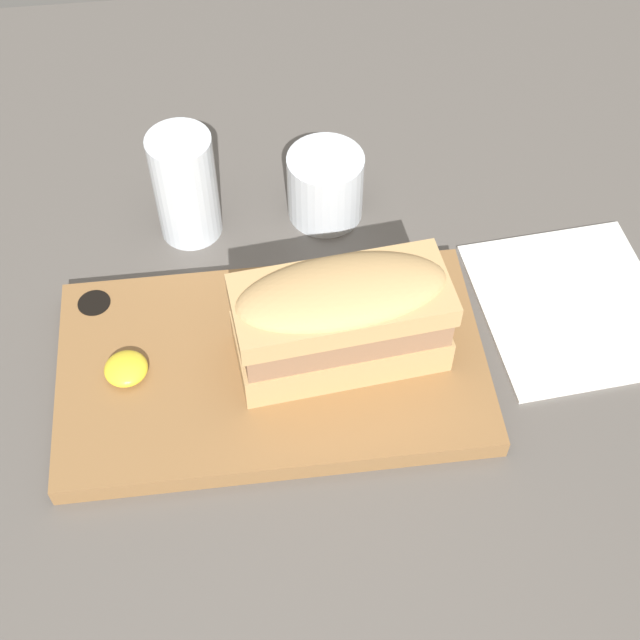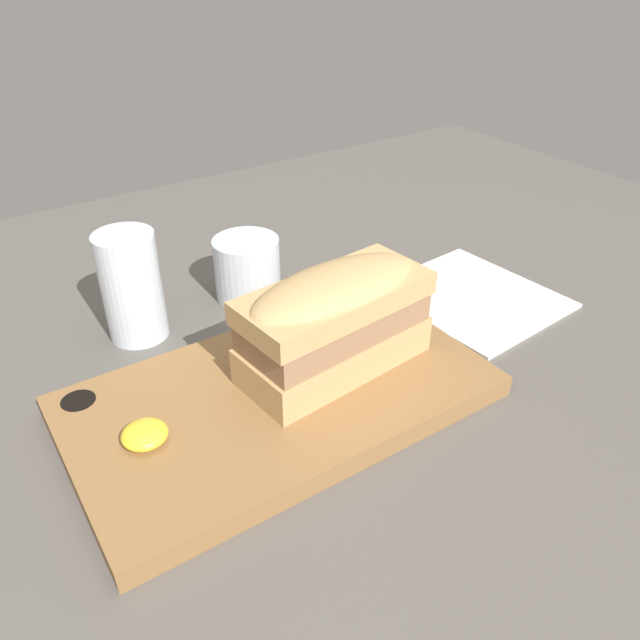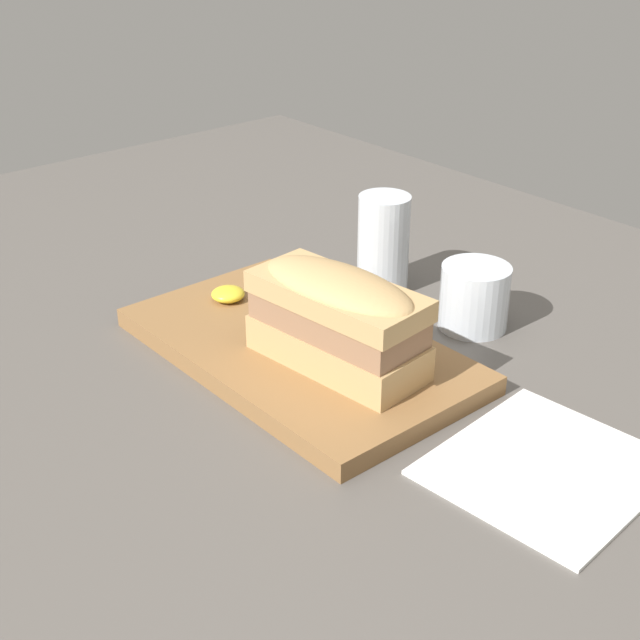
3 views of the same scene
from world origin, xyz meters
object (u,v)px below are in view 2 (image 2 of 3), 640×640
at_px(serving_board, 276,393).
at_px(sandwich, 335,317).
at_px(water_glass, 133,293).
at_px(wine_glass, 248,272).
at_px(napkin, 472,297).

relative_size(serving_board, sandwich, 2.01).
height_order(sandwich, water_glass, sandwich).
bearing_deg(serving_board, sandwich, -4.88).
xyz_separation_m(serving_board, water_glass, (-0.07, 0.19, 0.04)).
bearing_deg(sandwich, serving_board, 175.12).
xyz_separation_m(wine_glass, napkin, (0.22, -0.16, -0.03)).
xyz_separation_m(sandwich, water_glass, (-0.13, 0.19, -0.02)).
xyz_separation_m(serving_board, napkin, (0.30, 0.04, -0.01)).
distance_m(sandwich, water_glass, 0.23).
bearing_deg(water_glass, serving_board, -70.12).
bearing_deg(napkin, sandwich, -169.90).
bearing_deg(napkin, water_glass, 157.70).
distance_m(wine_glass, napkin, 0.27).
bearing_deg(napkin, wine_glass, 144.81).
relative_size(water_glass, wine_glass, 1.54).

